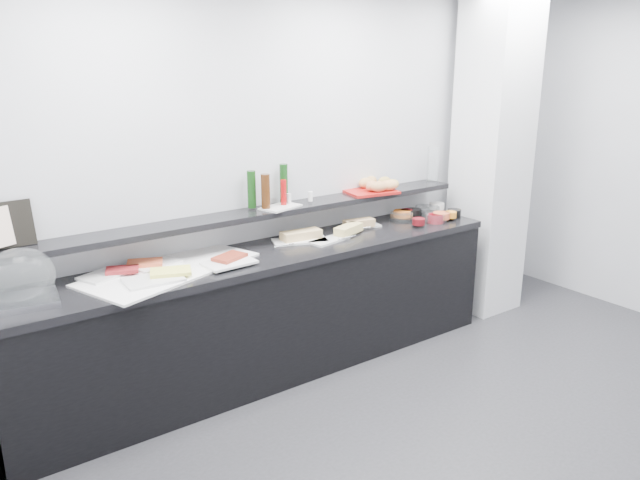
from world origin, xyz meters
TOP-DOWN VIEW (x-y plane):
  - ground at (0.00, 0.00)m, footprint 5.00×5.00m
  - back_wall at (0.00, 2.00)m, footprint 5.00×0.02m
  - column at (1.50, 1.65)m, footprint 0.50×0.50m
  - buffet_cabinet at (-0.70, 1.70)m, footprint 3.60×0.60m
  - counter_top at (-0.70, 1.70)m, footprint 3.62×0.62m
  - wall_shelf at (-0.70, 1.88)m, footprint 3.60×0.25m
  - cloche_base at (-2.29, 1.66)m, footprint 0.44×0.32m
  - cloche_dome at (-2.26, 1.74)m, footprint 0.47×0.37m
  - linen_runner at (-1.40, 1.73)m, footprint 1.21×0.85m
  - platter_meat_a at (-1.78, 1.82)m, footprint 0.33×0.28m
  - food_meat_a at (-1.67, 1.80)m, footprint 0.22×0.18m
  - platter_salmon at (-1.45, 1.84)m, footprint 0.34×0.27m
  - food_salmon at (-1.52, 1.85)m, footprint 0.25×0.21m
  - platter_cheese at (-1.57, 1.57)m, footprint 0.34×0.24m
  - food_cheese at (-1.45, 1.60)m, footprint 0.28×0.23m
  - platter_meat_b at (-1.06, 1.59)m, footprint 0.33×0.23m
  - food_meat_b at (-1.03, 1.64)m, footprint 0.25×0.20m
  - sandwich_plate_left at (-0.40, 1.77)m, footprint 0.42×0.29m
  - sandwich_food_left at (-0.38, 1.79)m, footprint 0.31×0.14m
  - tongs_left at (-0.57, 1.71)m, footprint 0.16×0.01m
  - sandwich_plate_mid at (-0.22, 1.66)m, footprint 0.33×0.19m
  - sandwich_food_mid at (-0.01, 1.70)m, footprint 0.27×0.17m
  - tongs_mid at (-0.10, 1.61)m, footprint 0.16×0.01m
  - sandwich_plate_right at (0.20, 1.82)m, footprint 0.34×0.18m
  - sandwich_food_right at (0.16, 1.79)m, footprint 0.25×0.13m
  - tongs_right at (0.14, 1.73)m, footprint 0.16×0.03m
  - bowl_glass_fruit at (0.59, 1.77)m, footprint 0.21×0.21m
  - fill_glass_fruit at (0.63, 1.81)m, footprint 0.17×0.17m
  - bowl_black_jam at (0.75, 1.80)m, footprint 0.17×0.17m
  - fill_black_jam at (0.69, 1.82)m, footprint 0.13×0.13m
  - bowl_glass_cream at (0.91, 1.80)m, footprint 0.26×0.26m
  - fill_glass_cream at (1.06, 1.83)m, footprint 0.17×0.17m
  - bowl_red_jam at (0.77, 1.57)m, footprint 0.15×0.15m
  - fill_red_jam at (0.57, 1.55)m, footprint 0.10×0.10m
  - bowl_glass_salmon at (0.77, 1.57)m, footprint 0.18×0.18m
  - fill_glass_salmon at (0.85, 1.58)m, footprint 0.18×0.18m
  - bowl_black_fruit at (1.02, 1.60)m, footprint 0.11×0.11m
  - fill_black_fruit at (0.93, 1.56)m, footprint 0.11×0.11m
  - framed_print at (-2.21, 1.95)m, footprint 0.21×0.08m
  - print_art at (-2.24, 1.94)m, footprint 0.17×0.11m
  - condiment_tray at (-0.51, 1.85)m, footprint 0.32×0.25m
  - bottle_green_a at (-0.69, 1.93)m, footprint 0.07×0.07m
  - bottle_brown at (-0.62, 1.86)m, footprint 0.08×0.08m
  - bottle_green_b at (-0.42, 1.94)m, footprint 0.07×0.07m
  - bottle_hot at (-0.46, 1.88)m, footprint 0.05×0.05m
  - shaker_salt at (-0.40, 1.89)m, footprint 0.04×0.04m
  - shaker_pepper at (-0.24, 1.86)m, footprint 0.04×0.04m
  - bread_tray at (0.33, 1.85)m, footprint 0.43×0.33m
  - bread_roll_nw at (0.36, 1.95)m, footprint 0.14×0.10m
  - bread_roll_ne at (0.44, 1.98)m, footprint 0.15×0.12m
  - bread_roll_sw at (0.35, 1.78)m, footprint 0.16×0.12m
  - bread_roll_s at (0.45, 1.78)m, footprint 0.17×0.12m
  - bread_roll_se at (0.49, 1.79)m, footprint 0.13×0.09m
  - bread_roll_midw at (0.32, 1.84)m, footprint 0.14×0.11m
  - bread_roll_mide at (0.51, 1.90)m, footprint 0.13×0.09m
  - carafe at (1.05, 1.89)m, footprint 0.13×0.13m

SIDE VIEW (x-z plane):
  - ground at x=0.00m, z-range 0.00..0.00m
  - buffet_cabinet at x=-0.70m, z-range 0.00..0.85m
  - counter_top at x=-0.70m, z-range 0.85..0.90m
  - linen_runner at x=-1.40m, z-range 0.90..0.91m
  - sandwich_plate_left at x=-0.40m, z-range 0.90..0.91m
  - sandwich_plate_mid at x=-0.22m, z-range 0.90..0.91m
  - sandwich_plate_right at x=0.20m, z-range 0.90..0.91m
  - tongs_left at x=-0.57m, z-range 0.91..0.92m
  - tongs_mid at x=-0.10m, z-range 0.91..0.92m
  - tongs_right at x=0.14m, z-range 0.91..0.92m
  - cloche_base at x=-2.29m, z-range 0.90..0.94m
  - platter_meat_a at x=-1.78m, z-range 0.92..0.93m
  - platter_salmon at x=-1.45m, z-range 0.92..0.93m
  - platter_cheese at x=-1.57m, z-range 0.92..0.93m
  - platter_meat_b at x=-1.06m, z-range 0.92..0.93m
  - bowl_glass_fruit at x=0.59m, z-range 0.90..0.97m
  - bowl_black_jam at x=0.75m, z-range 0.90..0.97m
  - bowl_glass_cream at x=0.91m, z-range 0.90..0.97m
  - bowl_red_jam at x=0.77m, z-range 0.90..0.97m
  - bowl_glass_salmon at x=0.77m, z-range 0.90..0.97m
  - bowl_black_fruit at x=1.02m, z-range 0.90..0.97m
  - food_meat_a at x=-1.67m, z-range 0.93..0.95m
  - food_salmon at x=-1.52m, z-range 0.93..0.95m
  - food_cheese at x=-1.45m, z-range 0.93..0.95m
  - food_meat_b at x=-1.03m, z-range 0.93..0.95m
  - sandwich_food_left at x=-0.38m, z-range 0.91..0.97m
  - sandwich_food_mid at x=-0.01m, z-range 0.91..0.97m
  - sandwich_food_right at x=0.16m, z-range 0.91..0.97m
  - fill_glass_fruit at x=0.63m, z-range 0.92..0.97m
  - fill_black_jam at x=0.69m, z-range 0.92..0.97m
  - fill_glass_cream at x=1.06m, z-range 0.92..0.97m
  - fill_red_jam at x=0.57m, z-range 0.92..0.97m
  - fill_glass_salmon at x=0.85m, z-range 0.92..0.97m
  - fill_black_fruit at x=0.93m, z-range 0.92..0.97m
  - cloche_dome at x=-2.26m, z-range 0.86..1.20m
  - wall_shelf at x=-0.70m, z-range 1.11..1.15m
  - condiment_tray at x=-0.51m, z-range 1.15..1.16m
  - bread_tray at x=0.33m, z-range 1.15..1.17m
  - shaker_salt at x=-0.40m, z-range 1.16..1.23m
  - shaker_pepper at x=-0.24m, z-range 1.16..1.23m
  - bread_roll_nw at x=0.36m, z-range 1.17..1.25m
  - bread_roll_ne at x=0.44m, z-range 1.17..1.25m
  - bread_roll_sw at x=0.35m, z-range 1.17..1.25m
  - bread_roll_s at x=0.45m, z-range 1.17..1.25m
  - bread_roll_se at x=0.49m, z-range 1.17..1.25m
  - bread_roll_midw at x=0.32m, z-range 1.17..1.25m
  - bread_roll_mide at x=0.51m, z-range 1.17..1.25m
  - bottle_hot at x=-0.46m, z-range 1.16..1.34m
  - framed_print at x=-2.21m, z-range 1.15..1.41m
  - print_art at x=-2.24m, z-range 1.17..1.39m
  - bottle_brown at x=-0.62m, z-range 1.16..1.40m
  - bottle_green_a at x=-0.69m, z-range 1.16..1.42m
  - carafe at x=1.05m, z-range 1.15..1.45m
  - bottle_green_b at x=-0.42m, z-range 1.16..1.44m
  - back_wall at x=0.00m, z-range 0.00..2.70m
  - column at x=1.50m, z-range 0.00..2.70m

